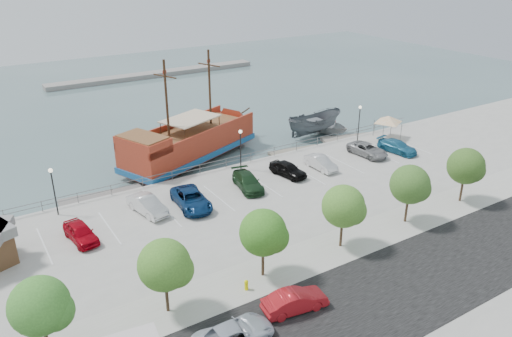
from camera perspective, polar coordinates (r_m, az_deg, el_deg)
ground at (r=46.58m, az=2.36°, el=-3.96°), size 160.00×160.00×0.00m
land_slab at (r=34.17m, az=23.61°, el=-16.88°), size 100.00×58.00×1.20m
street at (r=36.01m, az=17.25°, el=-12.31°), size 100.00×8.00×0.04m
sidewalk at (r=39.35m, az=10.71°, el=-8.26°), size 100.00×4.00×0.05m
seawall_railing at (r=51.93m, az=-2.48°, el=0.90°), size 50.00×0.06×1.00m
far_shore at (r=97.38m, az=-11.40°, el=10.54°), size 40.00×3.00×0.80m
pirate_ship at (r=56.61m, az=-6.57°, el=3.29°), size 19.71×12.09×12.30m
patrol_boat at (r=63.23m, az=6.67°, el=4.90°), size 7.81×3.39×2.95m
speedboat at (r=65.18m, az=7.64°, el=4.73°), size 7.24×8.38×1.46m
dock_west at (r=49.12m, az=-17.15°, el=-3.25°), size 7.95×3.01×0.44m
dock_mid at (r=58.06m, az=4.49°, el=1.91°), size 6.43×2.79×0.36m
dock_east at (r=63.10m, az=10.62°, el=3.39°), size 7.32×3.92×0.40m
canopy_tent at (r=61.11m, az=14.93°, el=5.83°), size 4.74×4.74×3.15m
street_van at (r=29.64m, az=-2.51°, el=-18.40°), size 4.79×2.28×1.32m
street_sedan at (r=31.91m, az=4.48°, el=-14.85°), size 4.33×2.02×1.37m
fire_hydrant at (r=33.57m, az=-1.12°, el=-13.13°), size 0.27×0.27×0.78m
lamp_post_left at (r=44.42m, az=-22.21°, el=-1.58°), size 0.36×0.36×4.28m
lamp_post_mid at (r=50.00m, az=-1.78°, el=2.97°), size 0.36×0.36×4.28m
lamp_post_right at (r=59.26m, az=11.74°, el=5.79°), size 0.36×0.36×4.28m
tree_a at (r=29.44m, az=-23.17°, el=-14.36°), size 3.30×3.20×5.00m
tree_b at (r=30.66m, az=-10.13°, el=-10.93°), size 3.30×3.20×5.00m
tree_c at (r=33.35m, az=1.09°, el=-7.46°), size 3.30×3.20×5.00m
tree_d at (r=37.17m, az=10.19°, el=-4.39°), size 3.30×3.20×5.00m
tree_e at (r=41.83m, az=17.37°, el=-1.87°), size 3.30×3.20×5.00m
tree_f at (r=47.07m, az=23.02°, el=0.15°), size 3.30×3.20×5.00m
parked_car_a at (r=40.84m, az=-19.41°, el=-6.91°), size 2.19×4.29×1.40m
parked_car_b at (r=43.43m, az=-12.31°, el=-4.10°), size 2.43×4.68×1.47m
parked_car_c at (r=43.76m, az=-7.41°, el=-3.50°), size 2.92×5.52×1.48m
parked_car_d at (r=46.77m, az=-0.96°, el=-1.50°), size 2.80×5.07×1.39m
parked_car_e at (r=49.48m, az=3.67°, el=-0.08°), size 2.43×4.42×1.42m
parked_car_f at (r=51.43m, az=7.41°, el=0.66°), size 1.48×4.08×1.34m
parked_car_g at (r=55.78m, az=12.62°, el=2.11°), size 2.53×4.91×1.32m
parked_car_h at (r=57.50m, az=15.84°, el=2.43°), size 2.67×4.87×1.34m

